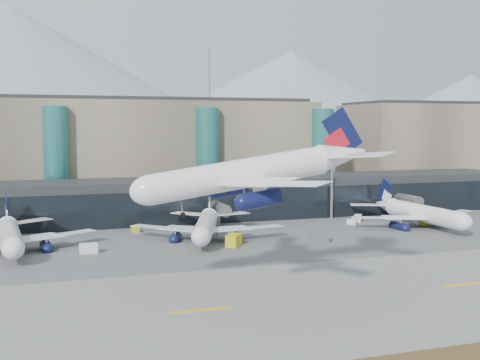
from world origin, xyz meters
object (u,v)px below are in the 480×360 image
(jet_parked_mid, at_px, (207,219))
(veh_g, at_px, (352,222))
(jet_parked_left, at_px, (9,228))
(veh_h, at_px, (234,240))
(lightmast_mid, at_px, (332,161))
(veh_c, at_px, (320,237))
(veh_b, at_px, (135,229))
(veh_e, at_px, (427,221))
(veh_d, at_px, (358,218))
(hero_jet, at_px, (263,164))
(jet_parked_right, at_px, (415,207))
(veh_a, at_px, (88,248))

(jet_parked_mid, height_order, veh_g, jet_parked_mid)
(jet_parked_left, relative_size, veh_g, 15.46)
(veh_h, bearing_deg, jet_parked_mid, 51.81)
(lightmast_mid, xyz_separation_m, veh_c, (-16.15, -26.96, -13.44))
(veh_h, bearing_deg, veh_g, -29.34)
(veh_b, distance_m, veh_e, 67.08)
(jet_parked_mid, relative_size, veh_b, 14.49)
(veh_b, height_order, veh_d, veh_d)
(veh_e, bearing_deg, veh_g, 147.17)
(hero_jet, distance_m, jet_parked_mid, 42.88)
(jet_parked_right, bearing_deg, veh_g, 64.81)
(veh_a, xyz_separation_m, veh_b, (11.24, 19.12, -0.24))
(veh_a, distance_m, veh_e, 77.75)
(jet_parked_left, distance_m, veh_c, 59.57)
(veh_b, bearing_deg, veh_c, -128.86)
(jet_parked_left, height_order, veh_d, jet_parked_left)
(jet_parked_right, xyz_separation_m, veh_h, (-47.15, -9.99, -3.14))
(lightmast_mid, xyz_separation_m, veh_h, (-33.70, -25.57, -13.29))
(hero_jet, bearing_deg, veh_a, 124.06)
(lightmast_mid, relative_size, veh_b, 11.20)
(jet_parked_mid, bearing_deg, lightmast_mid, -47.86)
(jet_parked_left, bearing_deg, veh_e, -95.16)
(veh_c, relative_size, veh_d, 1.20)
(veh_b, distance_m, veh_d, 53.22)
(veh_d, relative_size, veh_e, 0.92)
(veh_h, bearing_deg, veh_d, -27.23)
(jet_parked_mid, height_order, jet_parked_right, jet_parked_right)
(veh_e, relative_size, veh_g, 1.49)
(jet_parked_right, height_order, veh_a, jet_parked_right)
(jet_parked_left, bearing_deg, jet_parked_right, -94.94)
(jet_parked_mid, bearing_deg, veh_d, -58.66)
(hero_jet, relative_size, veh_d, 12.20)
(hero_jet, distance_m, jet_parked_left, 55.61)
(hero_jet, height_order, veh_b, hero_jet)
(veh_c, bearing_deg, veh_d, 69.01)
(lightmast_mid, bearing_deg, veh_c, -120.92)
(veh_c, height_order, veh_d, veh_c)
(veh_g, bearing_deg, jet_parked_left, -134.05)
(veh_d, relative_size, veh_h, 0.73)
(veh_b, bearing_deg, hero_jet, -173.65)
(lightmast_mid, height_order, hero_jet, lightmast_mid)
(veh_b, bearing_deg, jet_parked_mid, -135.44)
(jet_parked_left, distance_m, veh_d, 78.75)
(veh_b, bearing_deg, lightmast_mid, -89.74)
(jet_parked_left, bearing_deg, veh_g, -90.72)
(veh_g, bearing_deg, veh_e, 22.01)
(veh_a, bearing_deg, jet_parked_right, 5.11)
(veh_c, bearing_deg, jet_parked_left, -167.46)
(hero_jet, bearing_deg, veh_e, 36.27)
(jet_parked_right, distance_m, veh_c, 31.88)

